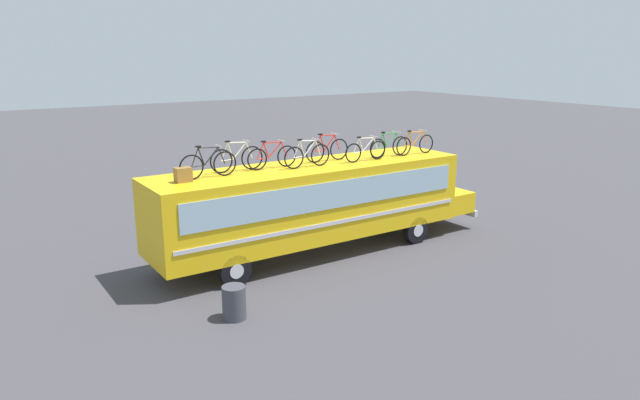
% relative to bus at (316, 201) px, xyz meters
% --- Properties ---
extents(ground_plane, '(120.00, 120.00, 0.00)m').
position_rel_bus_xyz_m(ground_plane, '(-0.21, 0.00, -1.79)').
color(ground_plane, '#423F44').
extents(bus, '(12.14, 2.59, 3.00)m').
position_rel_bus_xyz_m(bus, '(0.00, 0.00, 0.00)').
color(bus, yellow).
rests_on(bus, ground).
extents(luggage_bag_1, '(0.45, 0.32, 0.41)m').
position_rel_bus_xyz_m(luggage_bag_1, '(-4.53, -0.08, 1.42)').
color(luggage_bag_1, olive).
rests_on(luggage_bag_1, bus).
extents(rooftop_bicycle_1, '(1.77, 0.44, 0.97)m').
position_rel_bus_xyz_m(rooftop_bicycle_1, '(-3.71, 0.04, 1.61)').
color(rooftop_bicycle_1, black).
rests_on(rooftop_bicycle_1, bus).
extents(rooftop_bicycle_2, '(1.77, 0.44, 0.98)m').
position_rel_bus_xyz_m(rooftop_bicycle_2, '(-2.61, 0.44, 1.62)').
color(rooftop_bicycle_2, black).
rests_on(rooftop_bicycle_2, bus).
extents(rooftop_bicycle_3, '(1.74, 0.44, 0.91)m').
position_rel_bus_xyz_m(rooftop_bicycle_3, '(-1.50, 0.24, 1.59)').
color(rooftop_bicycle_3, black).
rests_on(rooftop_bicycle_3, bus).
extents(rooftop_bicycle_4, '(1.69, 0.44, 0.94)m').
position_rel_bus_xyz_m(rooftop_bicycle_4, '(-0.49, -0.22, 1.60)').
color(rooftop_bicycle_4, black).
rests_on(rooftop_bicycle_4, bus).
extents(rooftop_bicycle_5, '(1.69, 0.44, 0.96)m').
position_rel_bus_xyz_m(rooftop_bicycle_5, '(0.63, 0.30, 1.61)').
color(rooftop_bicycle_5, black).
rests_on(rooftop_bicycle_5, bus).
extents(rooftop_bicycle_6, '(1.68, 0.44, 0.86)m').
position_rel_bus_xyz_m(rooftop_bicycle_6, '(1.72, -0.39, 1.57)').
color(rooftop_bicycle_6, black).
rests_on(rooftop_bicycle_6, bus).
extents(rooftop_bicycle_7, '(1.68, 0.44, 0.90)m').
position_rel_bus_xyz_m(rooftop_bicycle_7, '(2.91, -0.17, 1.59)').
color(rooftop_bicycle_7, black).
rests_on(rooftop_bicycle_7, bus).
extents(rooftop_bicycle_8, '(1.74, 0.44, 0.89)m').
position_rel_bus_xyz_m(rooftop_bicycle_8, '(3.98, -0.34, 1.58)').
color(rooftop_bicycle_8, black).
rests_on(rooftop_bicycle_8, bus).
extents(trash_bin, '(0.60, 0.60, 0.87)m').
position_rel_bus_xyz_m(trash_bin, '(-4.48, -3.03, -1.36)').
color(trash_bin, '#3F3F47').
rests_on(trash_bin, ground).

